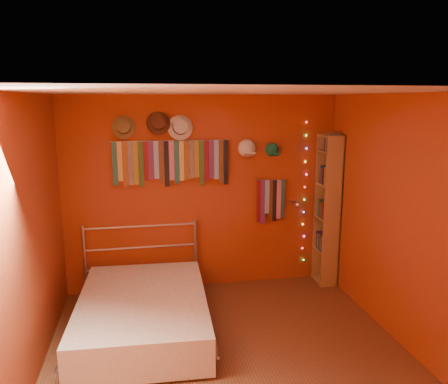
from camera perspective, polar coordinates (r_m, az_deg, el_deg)
ground at (r=4.48m, az=0.84°, el=-20.93°), size 3.50×3.50×0.00m
back_wall at (r=5.61m, az=-2.73°, el=-0.22°), size 3.50×0.02×2.50m
right_wall at (r=4.62m, az=22.74°, el=-3.85°), size 0.02×3.50×2.50m
left_wall at (r=3.99m, az=-24.69°, el=-6.42°), size 0.02×3.50×2.50m
ceiling at (r=3.76m, az=0.96°, el=12.97°), size 3.50×3.50×0.02m
tie_rack at (r=5.43m, az=-6.86°, el=4.06°), size 1.45×0.03×0.57m
small_tie_rack at (r=5.76m, az=6.12°, el=-0.93°), size 0.40×0.03×0.59m
fedora_olive at (r=5.35m, az=-12.99°, el=8.30°), size 0.28×0.15×0.28m
fedora_brown at (r=5.35m, az=-8.57°, el=8.94°), size 0.29×0.16×0.28m
fedora_white at (r=5.37m, az=-5.72°, el=8.43°), size 0.31×0.17×0.30m
cap_white at (r=5.57m, az=3.01°, el=5.70°), size 0.20×0.25×0.20m
cap_green at (r=5.67m, az=6.30°, el=5.51°), size 0.18×0.22×0.18m
fairy_lights at (r=5.93m, az=10.49°, el=-0.18°), size 0.06×0.02×1.91m
reading_lamp at (r=5.69m, az=9.47°, el=-1.60°), size 0.08×0.33×0.10m
bookshelf at (r=5.92m, az=13.70°, el=-2.22°), size 0.25×0.34×2.00m
bed at (r=4.88m, az=-10.53°, el=-15.23°), size 1.50×1.97×0.94m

